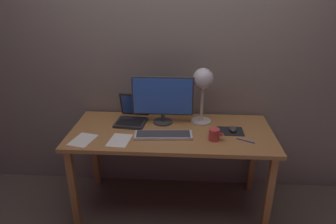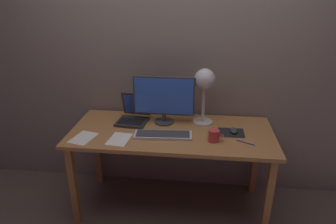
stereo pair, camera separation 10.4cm
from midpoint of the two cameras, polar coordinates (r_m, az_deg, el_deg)
ground_plane at (r=2.79m, az=1.74°, el=-17.30°), size 4.80×4.80×0.00m
back_wall at (r=2.58m, az=2.84°, el=11.65°), size 4.80×0.06×2.60m
desk at (r=2.42m, az=1.93°, el=-5.25°), size 1.60×0.70×0.74m
monitor at (r=2.44m, az=0.46°, el=2.71°), size 0.50×0.16×0.40m
keyboard_main at (r=2.29m, az=0.35°, el=-4.37°), size 0.45×0.17×0.03m
laptop at (r=2.55m, az=-5.35°, el=-0.27°), size 0.27×0.29×0.23m
desk_lamp at (r=2.42m, az=8.18°, el=5.37°), size 0.17×0.17×0.46m
mousepad at (r=2.41m, az=13.14°, el=-3.85°), size 0.20×0.16×0.00m
mouse at (r=2.41m, az=13.60°, el=-3.44°), size 0.06×0.10×0.03m
coffee_mug at (r=2.24m, az=10.05°, el=-4.44°), size 0.12×0.08×0.09m
paper_sheet_near_mouse at (r=2.28m, az=-7.96°, el=-5.14°), size 0.17×0.23×0.00m
paper_sheet_by_keyboard at (r=2.35m, az=-14.57°, el=-4.79°), size 0.19×0.24×0.00m
pen at (r=2.28m, az=15.81°, el=-5.63°), size 0.13×0.07×0.01m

